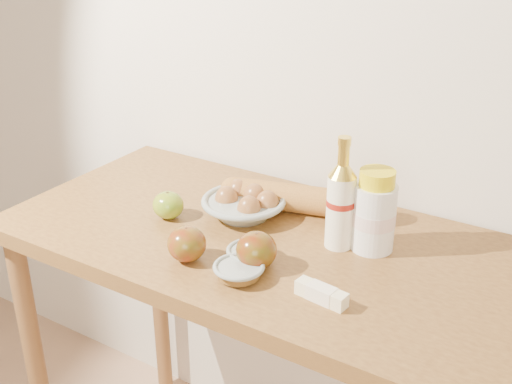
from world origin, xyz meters
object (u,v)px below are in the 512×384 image
Objects in this scene: table at (263,282)px; bourbon_bottle at (341,203)px; egg_bowl at (245,204)px; cream_bottle at (374,213)px; baguette at (302,199)px.

table is 0.28m from bourbon_bottle.
egg_bowl is at bearing 144.70° from table.
table is 6.58× the size of cream_bottle.
cream_bottle reaches higher than table.
cream_bottle is at bearing 34.05° from bourbon_bottle.
table is at bearing -152.17° from cream_bottle.
bourbon_bottle is 0.07m from cream_bottle.
cream_bottle is (0.07, 0.03, -0.02)m from bourbon_bottle.
table is 0.22m from baguette.
baguette is at bearing 83.05° from table.
table is at bearing -152.50° from bourbon_bottle.
table is at bearing -112.46° from baguette.
bourbon_bottle is at bearing -147.56° from cream_bottle.
baguette is at bearing 38.71° from egg_bowl.
cream_bottle is 0.44× the size of baguette.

